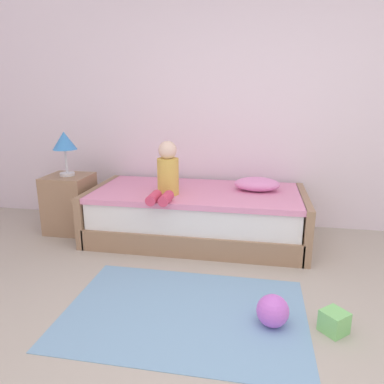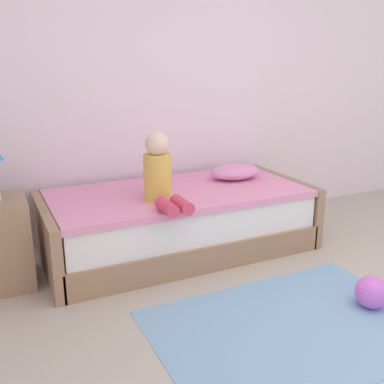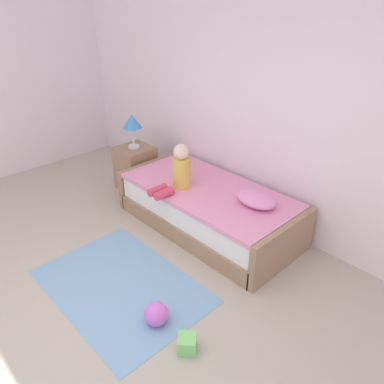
# 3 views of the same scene
# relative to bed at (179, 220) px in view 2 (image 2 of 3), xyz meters

# --- Properties ---
(wall_rear) EXTENTS (7.20, 0.10, 2.90)m
(wall_rear) POSITION_rel_bed_xyz_m (0.56, 0.60, 1.20)
(wall_rear) COLOR white
(wall_rear) RESTS_ON ground
(bed) EXTENTS (2.11, 1.00, 0.50)m
(bed) POSITION_rel_bed_xyz_m (0.00, 0.00, 0.00)
(bed) COLOR #997556
(bed) RESTS_ON ground
(child_figure) EXTENTS (0.20, 0.51, 0.50)m
(child_figure) POSITION_rel_bed_xyz_m (-0.24, -0.23, 0.46)
(child_figure) COLOR gold
(child_figure) RESTS_ON bed
(pillow) EXTENTS (0.44, 0.30, 0.13)m
(pillow) POSITION_rel_bed_xyz_m (0.58, 0.10, 0.32)
(pillow) COLOR #EA8CC6
(pillow) RESTS_ON bed
(toy_ball) EXTENTS (0.20, 0.20, 0.20)m
(toy_ball) POSITION_rel_bed_xyz_m (0.71, -1.33, -0.14)
(toy_ball) COLOR #CC66D8
(toy_ball) RESTS_ON ground
(area_rug) EXTENTS (1.60, 1.10, 0.01)m
(area_rug) POSITION_rel_bed_xyz_m (0.14, -1.30, -0.24)
(area_rug) COLOR #7AA8CC
(area_rug) RESTS_ON ground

